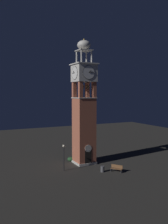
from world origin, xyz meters
The scene contains 6 objects.
ground centered at (0.00, 0.00, 0.00)m, with size 80.00×80.00×0.00m, color #2A2925.
clock_tower centered at (0.00, 0.00, 7.77)m, with size 3.37×3.37×18.70m.
park_bench centered at (2.12, -5.68, 0.48)m, with size 1.29×1.56×0.95m.
lamp_post centered at (-4.11, -2.06, 2.54)m, with size 0.36×0.36×3.64m.
trash_bin centered at (0.41, -4.83, 0.40)m, with size 0.52×0.52×0.80m, color #4C4C51.
shrub_near_entry centered at (-1.37, 1.81, 0.34)m, with size 1.17×1.17×0.68m, color #234C28.
Camera 1 is at (-15.89, -32.01, 10.59)m, focal length 38.17 mm.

